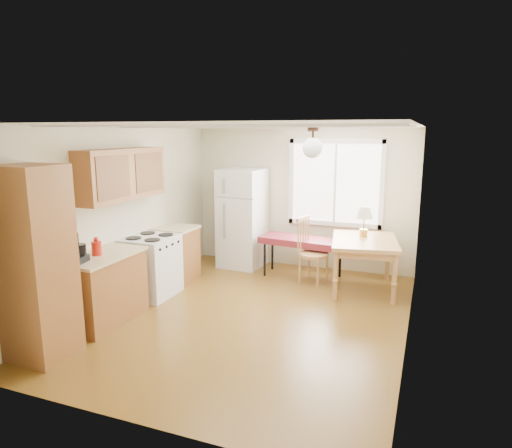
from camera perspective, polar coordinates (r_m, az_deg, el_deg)
The scene contains 11 objects.
room_shell at distance 5.88m, azimuth -0.73°, elevation -0.06°, with size 4.60×5.60×2.62m.
kitchen_run at distance 6.29m, azimuth -17.64°, elevation -3.67°, with size 0.65×3.40×2.20m.
window_unit at distance 8.02m, azimuth 9.89°, elevation 5.06°, with size 1.64×0.05×1.51m.
pendant_light at distance 5.93m, azimuth 7.09°, elevation 9.55°, with size 0.26×0.26×0.40m.
refrigerator at distance 8.25m, azimuth -1.73°, elevation 0.74°, with size 0.77×0.78×1.77m.
bench at distance 7.72m, azimuth 5.85°, elevation -2.28°, with size 1.50×0.70×0.67m.
dining_table at distance 7.22m, azimuth 13.40°, elevation -2.67°, with size 1.17×1.43×0.80m.
chair at distance 7.40m, azimuth 6.54°, elevation -2.68°, with size 0.51×0.50×1.08m.
table_lamp at distance 7.35m, azimuth 13.38°, elevation 1.13°, with size 0.27×0.27×0.47m.
coffee_maker at distance 5.79m, azimuth -21.63°, elevation -3.22°, with size 0.23×0.27×0.38m.
kettle at distance 6.07m, azimuth -19.31°, elevation -2.81°, with size 0.12×0.12×0.24m.
Camera 1 is at (2.14, -5.35, 2.43)m, focal length 32.00 mm.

